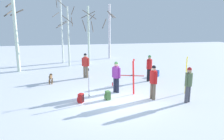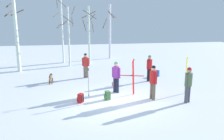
{
  "view_description": "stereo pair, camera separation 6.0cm",
  "coord_description": "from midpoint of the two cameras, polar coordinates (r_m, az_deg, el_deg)",
  "views": [
    {
      "loc": [
        -2.2,
        -9.5,
        3.65
      ],
      "look_at": [
        0.47,
        2.5,
        1.0
      ],
      "focal_mm": 34.04,
      "sensor_mm": 36.0,
      "label": 1
    },
    {
      "loc": [
        -2.14,
        -9.52,
        3.65
      ],
      "look_at": [
        0.47,
        2.5,
        1.0
      ],
      "focal_mm": 34.04,
      "sensor_mm": 36.0,
      "label": 2
    }
  ],
  "objects": [
    {
      "name": "person_2",
      "position": [
        14.77,
        -7.24,
        1.65
      ],
      "size": [
        0.49,
        0.34,
        1.72
      ],
      "color": "#72604C",
      "rests_on": "ground_plane"
    },
    {
      "name": "birch_tree_3",
      "position": [
        19.0,
        -11.74,
        9.09
      ],
      "size": [
        1.61,
        1.47,
        5.13
      ],
      "color": "silver",
      "rests_on": "ground_plane"
    },
    {
      "name": "ski_pair_lying_0",
      "position": [
        15.48,
        5.0,
        -1.49
      ],
      "size": [
        1.85,
        0.81,
        0.05
      ],
      "color": "red",
      "rests_on": "ground_plane"
    },
    {
      "name": "ground_plane",
      "position": [
        10.42,
        0.29,
        -8.36
      ],
      "size": [
        60.0,
        60.0,
        0.0
      ],
      "primitive_type": "plane",
      "color": "white"
    },
    {
      "name": "person_3",
      "position": [
        10.6,
        19.71,
        -3.17
      ],
      "size": [
        0.48,
        0.34,
        1.72
      ],
      "color": "#4C4C56",
      "rests_on": "ground_plane"
    },
    {
      "name": "birch_tree_2",
      "position": [
        20.75,
        -13.48,
        10.51
      ],
      "size": [
        1.33,
        1.33,
        6.07
      ],
      "color": "silver",
      "rests_on": "ground_plane"
    },
    {
      "name": "water_bottle_0",
      "position": [
        12.89,
        -0.01,
        -3.82
      ],
      "size": [
        0.07,
        0.07,
        0.22
      ],
      "color": "red",
      "rests_on": "ground_plane"
    },
    {
      "name": "ski_pair_planted_0",
      "position": [
        11.15,
        5.63,
        -1.91
      ],
      "size": [
        0.2,
        0.16,
        1.92
      ],
      "color": "red",
      "rests_on": "ground_plane"
    },
    {
      "name": "person_0",
      "position": [
        13.97,
        9.86,
        0.96
      ],
      "size": [
        0.46,
        0.34,
        1.72
      ],
      "color": "black",
      "rests_on": "ground_plane"
    },
    {
      "name": "backpack_0",
      "position": [
        10.55,
        -1.35,
        -6.85
      ],
      "size": [
        0.32,
        0.3,
        0.44
      ],
      "color": "#4C7F3F",
      "rests_on": "ground_plane"
    },
    {
      "name": "person_4",
      "position": [
        11.44,
        1.0,
        -1.34
      ],
      "size": [
        0.4,
        0.4,
        1.72
      ],
      "color": "#1E2338",
      "rests_on": "ground_plane"
    },
    {
      "name": "backpack_1",
      "position": [
        15.52,
        11.89,
        -0.9
      ],
      "size": [
        0.35,
        0.34,
        0.44
      ],
      "color": "#1E4C99",
      "rests_on": "ground_plane"
    },
    {
      "name": "birch_tree_5",
      "position": [
        23.09,
        -0.8,
        10.43
      ],
      "size": [
        1.53,
        1.53,
        5.72
      ],
      "color": "silver",
      "rests_on": "ground_plane"
    },
    {
      "name": "backpack_2",
      "position": [
        10.29,
        -8.57,
        -7.49
      ],
      "size": [
        0.34,
        0.33,
        0.44
      ],
      "color": "red",
      "rests_on": "ground_plane"
    },
    {
      "name": "dog",
      "position": [
        13.94,
        -16.28,
        -1.88
      ],
      "size": [
        0.23,
        0.9,
        0.57
      ],
      "color": "brown",
      "rests_on": "ground_plane"
    },
    {
      "name": "birch_tree_4",
      "position": [
        19.98,
        -6.39,
        9.72
      ],
      "size": [
        1.37,
        1.44,
        5.28
      ],
      "color": "silver",
      "rests_on": "ground_plane"
    },
    {
      "name": "person_1",
      "position": [
        10.59,
        10.89,
        -2.67
      ],
      "size": [
        0.34,
        0.51,
        1.72
      ],
      "color": "#72604C",
      "rests_on": "ground_plane"
    },
    {
      "name": "birch_tree_1",
      "position": [
        17.96,
        -24.76,
        11.28
      ],
      "size": [
        1.33,
        1.13,
        7.25
      ],
      "color": "silver",
      "rests_on": "ground_plane"
    },
    {
      "name": "ski_pair_planted_1",
      "position": [
        11.92,
        19.13,
        -1.35
      ],
      "size": [
        0.18,
        0.15,
        2.02
      ],
      "color": "yellow",
      "rests_on": "ground_plane"
    },
    {
      "name": "ski_poles_0",
      "position": [
        10.86,
        -6.43,
        -3.17
      ],
      "size": [
        0.07,
        0.24,
        1.49
      ],
      "color": "#B2B2BC",
      "rests_on": "ground_plane"
    }
  ]
}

